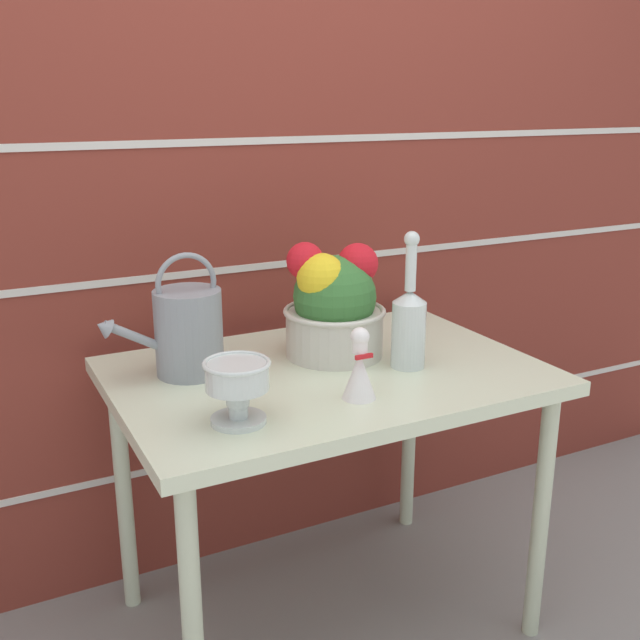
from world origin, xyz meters
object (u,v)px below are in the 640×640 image
Objects in this scene: flower_planter at (333,305)px; glass_decanter at (409,323)px; figurine_vase at (359,370)px; watering_can at (187,330)px; crystal_pedestal_bowl at (237,383)px.

flower_planter is 0.21m from glass_decanter.
glass_decanter is at bearing 30.18° from figurine_vase.
watering_can reaches higher than crystal_pedestal_bowl.
flower_planter reaches higher than crystal_pedestal_bowl.
watering_can is 0.55m from glass_decanter.
flower_planter is 0.31m from figurine_vase.
crystal_pedestal_bowl is 0.47× the size of flower_planter.
figurine_vase is (0.29, 0.00, -0.02)m from crystal_pedestal_bowl.
figurine_vase is (-0.21, -0.12, -0.05)m from glass_decanter.
figurine_vase is at bearing -106.68° from flower_planter.
crystal_pedestal_bowl is 0.29m from figurine_vase.
figurine_vase is at bearing -149.82° from glass_decanter.
flower_planter is 0.87× the size of glass_decanter.
watering_can is at bearing 90.68° from crystal_pedestal_bowl.
watering_can is 0.33m from crystal_pedestal_bowl.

